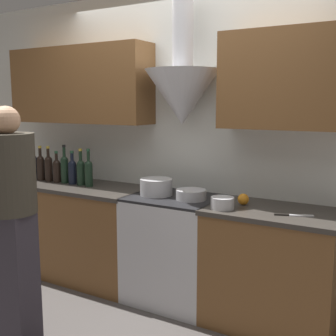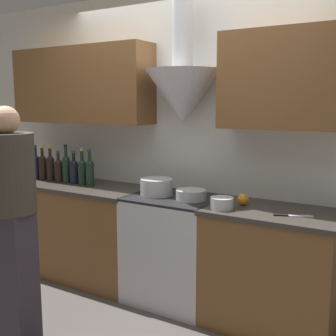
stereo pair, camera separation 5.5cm
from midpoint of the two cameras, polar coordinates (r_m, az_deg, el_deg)
name	(u,v)px [view 1 (the left image)]	position (r m, az deg, el deg)	size (l,w,h in m)	color
ground_plane	(154,315)	(3.48, -2.41, -19.30)	(12.00, 12.00, 0.00)	#4C4744
wall_back	(179,122)	(3.62, 1.09, 6.21)	(8.40, 0.61, 2.60)	silver
counter_left	(73,229)	(4.19, -13.08, -8.01)	(1.53, 0.62, 0.88)	brown
counter_right	(272,268)	(3.25, 13.38, -13.05)	(0.95, 0.62, 0.88)	brown
stove_range	(174,248)	(3.55, 0.39, -10.82)	(0.72, 0.60, 0.88)	silver
wine_bottle_0	(20,165)	(4.53, -19.79, 0.41)	(0.08, 0.08, 0.32)	black
wine_bottle_1	(27,165)	(4.47, -18.84, 0.44)	(0.07, 0.07, 0.34)	black
wine_bottle_2	(34,166)	(4.38, -18.07, 0.28)	(0.07, 0.07, 0.34)	black
wine_bottle_3	(41,166)	(4.32, -17.22, 0.22)	(0.08, 0.08, 0.34)	black
wine_bottle_4	(49,167)	(4.24, -16.22, 0.12)	(0.08, 0.08, 0.34)	black
wine_bottle_5	(57,170)	(4.17, -15.19, -0.21)	(0.07, 0.07, 0.30)	black
wine_bottle_6	(65,168)	(4.11, -14.20, 0.03)	(0.07, 0.07, 0.36)	black
wine_bottle_7	(72,171)	(4.04, -13.20, -0.34)	(0.08, 0.08, 0.31)	black
wine_bottle_8	(81,171)	(3.97, -12.10, -0.38)	(0.08, 0.08, 0.34)	black
wine_bottle_9	(89,172)	(3.89, -11.09, -0.49)	(0.07, 0.07, 0.35)	black
stock_pot	(156,187)	(3.48, -2.06, -2.57)	(0.27, 0.27, 0.14)	silver
mixing_bowl	(191,195)	(3.32, 2.65, -3.61)	(0.24, 0.24, 0.08)	silver
orange_fruit	(243,199)	(3.20, 9.67, -4.19)	(0.08, 0.08, 0.08)	orange
saucepan	(222,203)	(3.06, 6.86, -4.73)	(0.17, 0.17, 0.09)	silver
chefs_knife	(294,215)	(2.97, 16.21, -6.17)	(0.25, 0.12, 0.01)	silver
person_foreground_left	(11,217)	(3.01, -20.95, -6.16)	(0.34, 0.34, 1.62)	#38333D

